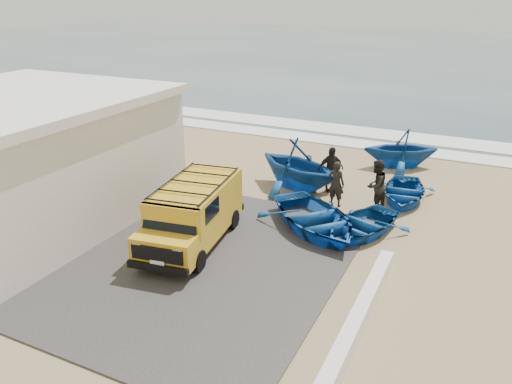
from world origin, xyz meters
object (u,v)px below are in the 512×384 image
(building, at_px, (13,158))
(fisherman_back, at_px, (331,169))
(boat_near_right, at_px, (361,224))
(fisherman_front, at_px, (336,184))
(boat_mid_left, at_px, (298,165))
(boat_mid_right, at_px, (403,192))
(boat_near_left, at_px, (315,218))
(boat_far_left, at_px, (401,148))
(fisherman_middle, at_px, (376,185))
(parapet, at_px, (360,316))
(van, at_px, (193,212))

(building, bearing_deg, fisherman_back, 37.75)
(boat_near_right, xyz_separation_m, fisherman_front, (-1.47, 1.94, 0.52))
(boat_mid_left, distance_m, boat_mid_right, 4.20)
(boat_near_right, bearing_deg, boat_near_left, -145.93)
(boat_mid_right, bearing_deg, boat_near_left, -126.00)
(boat_near_right, relative_size, boat_mid_left, 0.86)
(boat_far_left, distance_m, fisherman_middle, 5.32)
(building, xyz_separation_m, fisherman_front, (9.78, 5.75, -1.29))
(parapet, height_order, fisherman_middle, fisherman_middle)
(building, relative_size, boat_near_left, 2.20)
(fisherman_middle, bearing_deg, fisherman_back, -95.90)
(boat_mid_right, height_order, fisherman_front, fisherman_front)
(building, bearing_deg, boat_mid_right, 31.63)
(building, distance_m, boat_mid_left, 10.42)
(fisherman_middle, bearing_deg, boat_mid_left, -80.80)
(building, relative_size, fisherman_back, 5.11)
(boat_near_right, relative_size, boat_far_left, 1.02)
(parapet, xyz_separation_m, boat_near_right, (-1.25, 4.81, 0.08))
(fisherman_back, bearing_deg, boat_near_right, -96.66)
(parapet, bearing_deg, building, 175.42)
(parapet, height_order, boat_mid_right, boat_mid_right)
(boat_mid_left, distance_m, fisherman_middle, 3.39)
(building, distance_m, fisherman_front, 11.42)
(van, relative_size, boat_far_left, 1.47)
(fisherman_back, bearing_deg, van, -151.80)
(boat_near_right, xyz_separation_m, boat_far_left, (-0.16, 7.51, 0.52))
(boat_far_left, height_order, fisherman_back, fisherman_back)
(boat_mid_left, relative_size, fisherman_middle, 2.06)
(building, relative_size, boat_far_left, 2.83)
(parapet, height_order, boat_far_left, boat_far_left)
(van, bearing_deg, fisherman_middle, 39.51)
(boat_far_left, height_order, fisherman_middle, fisherman_middle)
(building, xyz_separation_m, boat_near_left, (9.78, 3.43, -1.72))
(fisherman_back, bearing_deg, fisherman_middle, -67.20)
(boat_near_left, bearing_deg, building, 151.87)
(boat_far_left, relative_size, fisherman_front, 1.91)
(van, relative_size, boat_mid_right, 1.48)
(boat_mid_right, relative_size, fisherman_front, 1.90)
(parapet, relative_size, boat_mid_right, 1.82)
(boat_near_left, distance_m, boat_mid_left, 3.86)
(fisherman_front, bearing_deg, parapet, 119.96)
(van, height_order, boat_near_left, van)
(boat_mid_right, bearing_deg, building, -155.31)
(boat_near_left, relative_size, boat_mid_right, 1.30)
(van, xyz_separation_m, boat_mid_left, (1.25, 5.81, -0.04))
(boat_far_left, bearing_deg, boat_near_left, -34.54)
(boat_far_left, xyz_separation_m, fisherman_middle, (0.10, -5.32, 0.08))
(building, distance_m, fisherman_middle, 12.75)
(building, distance_m, parapet, 12.68)
(boat_near_left, bearing_deg, fisherman_front, 42.51)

